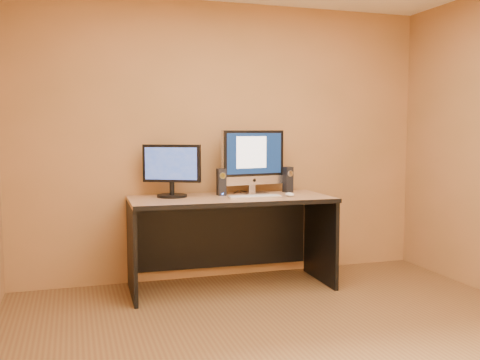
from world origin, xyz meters
The scene contains 11 objects.
floor centered at (0.00, 0.00, 0.00)m, with size 4.00×4.00×0.00m, color brown.
walls centered at (0.00, 0.00, 1.30)m, with size 4.00×4.00×2.60m, color #AB7244, non-canonical shape.
desk centered at (-0.09, 1.57, 0.41)m, with size 1.77×0.77×0.82m, color #AB8155, non-canonical shape.
imac centered at (0.20, 1.76, 1.12)m, with size 0.63×0.23×0.61m, color #B3B2B7, non-canonical shape.
second_monitor centered at (-0.58, 1.74, 1.05)m, with size 0.53×0.26×0.46m, color black, non-canonical shape.
speaker_left centered at (-0.13, 1.73, 0.94)m, with size 0.08×0.08×0.24m, color black, non-canonical shape.
speaker_right centered at (0.54, 1.78, 0.94)m, with size 0.08×0.08×0.24m, color black, non-canonical shape.
keyboard centered at (0.11, 1.48, 0.83)m, with size 0.47×0.13×0.02m, color silver.
mouse centered at (0.43, 1.45, 0.84)m, with size 0.06×0.11×0.04m, color silver.
cable_a centered at (0.17, 1.88, 0.82)m, with size 0.01×0.01×0.24m, color black.
cable_b centered at (0.07, 1.92, 0.82)m, with size 0.01×0.01×0.20m, color black.
Camera 1 is at (-1.41, -2.91, 1.39)m, focal length 40.00 mm.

